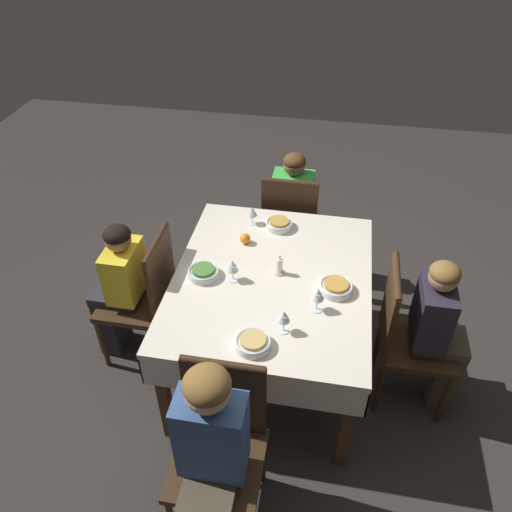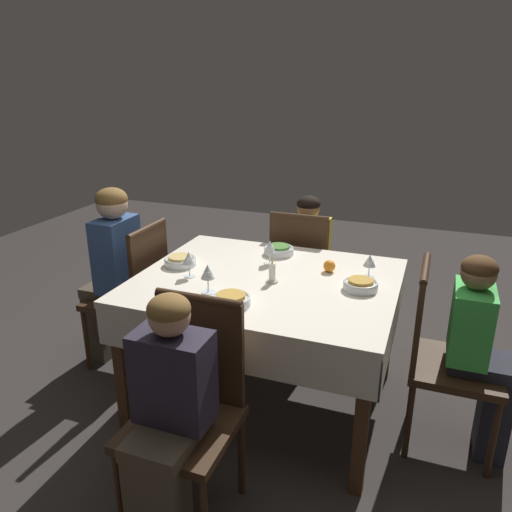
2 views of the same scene
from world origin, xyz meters
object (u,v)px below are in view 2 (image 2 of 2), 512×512
object	(u,v)px
chair_east	(135,290)
bowl_south	(279,250)
person_child_dark	(167,415)
bowl_east	(180,261)
bowl_north	(231,300)
bowl_west	(361,285)
person_child_green	(481,349)
wine_glass_west	(370,261)
candle_centerpiece	(272,274)
chair_south	(302,270)
chair_north	(189,401)
wine_glass_south	(270,248)
orange_fruit	(329,266)
chair_west	(442,351)
wine_glass_east	(189,259)
wine_glass_north	(208,273)
dining_table	(267,293)
person_child_yellow	(309,257)

from	to	relation	value
chair_east	bowl_south	xyz separation A→B (m)	(-0.86, -0.29, 0.28)
person_child_dark	bowl_east	world-z (taller)	person_child_dark
bowl_north	person_child_dark	bearing A→B (deg)	88.90
bowl_west	person_child_green	bearing A→B (deg)	176.88
wine_glass_west	candle_centerpiece	size ratio (longest dim) A/B	0.97
bowl_south	candle_centerpiece	bearing A→B (deg)	103.34
chair_south	bowl_north	bearing A→B (deg)	88.26
chair_north	bowl_south	size ratio (longest dim) A/B	5.35
person_child_green	wine_glass_south	xyz separation A→B (m)	(1.15, -0.22, 0.31)
bowl_south	orange_fruit	world-z (taller)	orange_fruit
chair_west	bowl_east	world-z (taller)	chair_west
chair_east	chair_north	bearing A→B (deg)	43.52
chair_west	wine_glass_east	bearing A→B (deg)	94.99
wine_glass_west	wine_glass_north	bearing A→B (deg)	33.88
dining_table	wine_glass_south	xyz separation A→B (m)	(0.06, -0.22, 0.18)
chair_north	bowl_south	bearing A→B (deg)	89.84
dining_table	orange_fruit	xyz separation A→B (m)	(-0.29, -0.22, 0.12)
chair_east	wine_glass_east	distance (m)	0.67
bowl_east	bowl_west	world-z (taller)	same
person_child_yellow	wine_glass_east	world-z (taller)	person_child_yellow
chair_west	wine_glass_south	distance (m)	1.06
chair_south	bowl_west	bearing A→B (deg)	123.54
bowl_east	wine_glass_south	xyz separation A→B (m)	(-0.47, -0.20, 0.07)
bowl_east	orange_fruit	size ratio (longest dim) A/B	2.72
dining_table	wine_glass_north	world-z (taller)	wine_glass_north
chair_south	person_child_green	bearing A→B (deg)	144.04
dining_table	person_child_dark	size ratio (longest dim) A/B	1.30
person_child_green	bowl_west	xyz separation A→B (m)	(0.60, -0.03, 0.23)
dining_table	wine_glass_east	size ratio (longest dim) A/B	9.60
chair_east	wine_glass_north	world-z (taller)	chair_east
dining_table	chair_east	world-z (taller)	chair_east
bowl_north	orange_fruit	distance (m)	0.68
chair_south	person_child_green	distance (m)	1.37
wine_glass_east	bowl_west	distance (m)	0.91
chair_east	bowl_east	xyz separation A→B (m)	(-0.39, 0.09, 0.28)
chair_west	person_child_dark	distance (m)	1.38
person_child_green	bowl_west	distance (m)	0.64
wine_glass_north	candle_centerpiece	world-z (taller)	wine_glass_north
chair_north	wine_glass_west	xyz separation A→B (m)	(-0.57, -1.01, 0.34)
person_child_green	bowl_east	xyz separation A→B (m)	(1.62, -0.02, 0.23)
person_child_dark	bowl_north	size ratio (longest dim) A/B	5.60
dining_table	person_child_yellow	bearing A→B (deg)	-89.12
chair_west	wine_glass_south	bearing A→B (deg)	77.17
candle_centerpiece	chair_south	bearing A→B (deg)	-86.04
person_child_yellow	wine_glass_west	bearing A→B (deg)	124.60
dining_table	wine_glass_south	world-z (taller)	wine_glass_south
person_child_dark	wine_glass_east	world-z (taller)	person_child_dark
wine_glass_east	bowl_south	size ratio (longest dim) A/B	0.80
chair_south	person_child_dark	xyz separation A→B (m)	(0.05, 1.77, 0.05)
dining_table	candle_centerpiece	distance (m)	0.14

